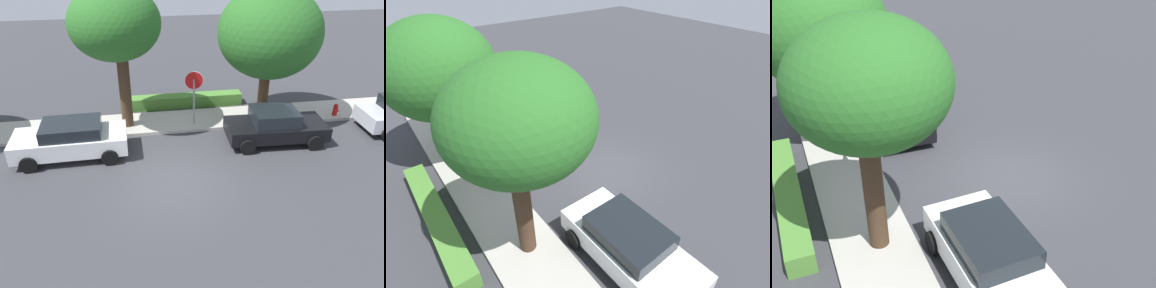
# 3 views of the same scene
# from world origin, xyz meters

# --- Properties ---
(ground_plane) EXTENTS (60.00, 60.00, 0.00)m
(ground_plane) POSITION_xyz_m (0.00, 0.00, 0.00)
(ground_plane) COLOR #38383D
(sidewalk_curb) EXTENTS (32.00, 2.12, 0.14)m
(sidewalk_curb) POSITION_xyz_m (0.00, 4.69, 0.07)
(sidewalk_curb) COLOR #B2ADA3
(sidewalk_curb) RESTS_ON ground_plane
(stop_sign) EXTENTS (0.83, 0.09, 2.61)m
(stop_sign) POSITION_xyz_m (1.46, 4.22, 1.81)
(stop_sign) COLOR gray
(stop_sign) RESTS_ON ground_plane
(parked_car_black) EXTENTS (4.18, 2.18, 1.46)m
(parked_car_black) POSITION_xyz_m (4.58, 2.27, 0.73)
(parked_car_black) COLOR black
(parked_car_black) RESTS_ON ground_plane
(parked_car_white) EXTENTS (4.37, 2.11, 1.46)m
(parked_car_white) POSITION_xyz_m (-3.69, 2.40, 0.76)
(parked_car_white) COLOR white
(parked_car_white) RESTS_ON ground_plane
(parked_car_silver) EXTENTS (4.37, 2.13, 1.49)m
(parked_car_silver) POSITION_xyz_m (10.83, 2.42, 0.76)
(parked_car_silver) COLOR silver
(parked_car_silver) RESTS_ON ground_plane
(street_tree_mid_block) EXTENTS (4.48, 4.48, 5.99)m
(street_tree_mid_block) POSITION_xyz_m (4.79, 4.53, 4.01)
(street_tree_mid_block) COLOR #513823
(street_tree_mid_block) RESTS_ON ground_plane
(street_tree_far) EXTENTS (3.67, 3.67, 6.14)m
(street_tree_far) POSITION_xyz_m (-1.66, 4.41, 4.60)
(street_tree_far) COLOR #422D1E
(street_tree_far) RESTS_ON ground_plane
(fire_hydrant) EXTENTS (0.30, 0.22, 0.72)m
(fire_hydrant) POSITION_xyz_m (8.25, 4.03, 0.36)
(fire_hydrant) COLOR red
(fire_hydrant) RESTS_ON ground_plane
(front_yard_hedge) EXTENTS (6.09, 0.71, 0.60)m
(front_yard_hedge) POSITION_xyz_m (1.23, 6.52, 0.30)
(front_yard_hedge) COLOR #4C8433
(front_yard_hedge) RESTS_ON ground_plane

